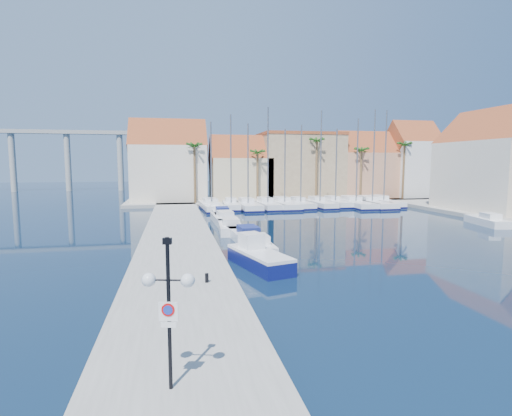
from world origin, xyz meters
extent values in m
plane|color=black|center=(0.00, 0.00, 0.00)|extent=(260.00, 260.00, 0.00)
cube|color=gray|center=(-9.00, 13.50, 0.25)|extent=(6.00, 77.00, 0.50)
cube|color=gray|center=(10.00, 48.00, 0.25)|extent=(54.00, 16.00, 0.50)
cylinder|color=black|center=(-9.40, -10.36, 2.63)|extent=(0.11, 0.11, 4.26)
cylinder|color=black|center=(-9.66, -10.29, 3.59)|extent=(0.53, 0.19, 0.05)
cylinder|color=black|center=(-9.14, -10.43, 3.59)|extent=(0.53, 0.19, 0.05)
sphere|color=white|center=(-9.91, -10.22, 3.59)|extent=(0.38, 0.38, 0.38)
sphere|color=white|center=(-8.88, -10.50, 3.59)|extent=(0.38, 0.38, 0.38)
cube|color=black|center=(-9.40, -10.36, 4.66)|extent=(0.26, 0.18, 0.17)
cube|color=white|center=(-9.41, -10.42, 2.74)|extent=(0.52, 0.17, 0.53)
cylinder|color=red|center=(-9.42, -10.45, 2.79)|extent=(0.35, 0.11, 0.36)
cylinder|color=#1933A5|center=(-9.42, -10.46, 2.79)|extent=(0.25, 0.08, 0.26)
cube|color=white|center=(-9.41, -10.42, 2.36)|extent=(0.42, 0.14, 0.15)
cylinder|color=black|center=(-7.62, -0.64, 0.74)|extent=(0.19, 0.19, 0.48)
cube|color=#0E1455|center=(-3.91, 3.52, 0.44)|extent=(3.45, 6.23, 0.89)
cube|color=white|center=(-3.91, 3.52, 0.99)|extent=(3.45, 6.23, 0.20)
cube|color=white|center=(-4.22, 4.66, 1.53)|extent=(1.65, 1.86, 1.09)
cube|color=white|center=(-3.06, 8.22, 0.40)|extent=(1.85, 5.75, 0.80)
cube|color=white|center=(-3.06, 7.65, 1.10)|extent=(1.29, 2.01, 0.60)
cube|color=white|center=(-3.15, 12.50, 0.40)|extent=(2.63, 6.99, 0.80)
cube|color=navy|center=(-3.10, 11.82, 1.10)|extent=(1.69, 2.50, 0.60)
cube|color=white|center=(-3.89, 17.57, 0.40)|extent=(2.57, 6.82, 0.80)
cube|color=white|center=(-3.93, 16.90, 1.10)|extent=(1.65, 2.43, 0.60)
cube|color=white|center=(-3.72, 23.44, 0.40)|extent=(2.48, 7.35, 0.80)
cube|color=white|center=(-3.71, 22.71, 1.10)|extent=(1.69, 2.59, 0.60)
cube|color=white|center=(-3.51, 27.47, 0.40)|extent=(2.25, 6.54, 0.80)
cube|color=navy|center=(-3.53, 26.82, 1.10)|extent=(1.51, 2.31, 0.60)
cube|color=white|center=(-3.78, 33.96, 0.40)|extent=(1.66, 5.10, 0.80)
cube|color=white|center=(-3.78, 33.45, 1.10)|extent=(1.15, 1.79, 0.60)
cube|color=white|center=(24.00, 15.87, 0.40)|extent=(2.97, 6.16, 0.80)
cube|color=white|center=(23.89, 15.29, 1.10)|extent=(1.69, 2.28, 0.60)
cube|color=white|center=(-4.03, 36.11, 0.50)|extent=(3.24, 10.52, 1.00)
cube|color=#0C0F40|center=(-4.03, 36.11, 0.18)|extent=(3.30, 10.59, 0.28)
cube|color=white|center=(-4.08, 37.15, 1.30)|extent=(2.05, 3.21, 0.60)
cylinder|color=slate|center=(-4.00, 35.59, 6.72)|extent=(0.20, 0.20, 11.44)
cube|color=white|center=(-1.09, 36.57, 0.50)|extent=(2.81, 8.61, 1.00)
cube|color=#0C0F40|center=(-1.09, 36.57, 0.18)|extent=(2.87, 8.67, 0.28)
cube|color=white|center=(-1.02, 37.41, 1.30)|extent=(1.72, 2.65, 0.60)
cylinder|color=slate|center=(-1.12, 36.14, 7.28)|extent=(0.20, 0.20, 12.57)
cube|color=white|center=(1.22, 35.85, 0.50)|extent=(2.79, 10.23, 1.00)
cube|color=#0C0F40|center=(1.22, 35.85, 0.18)|extent=(2.85, 10.29, 0.28)
cube|color=white|center=(1.21, 36.87, 1.30)|extent=(1.90, 3.08, 0.60)
cylinder|color=slate|center=(1.23, 35.34, 6.64)|extent=(0.20, 0.20, 11.27)
cube|color=white|center=(4.18, 36.04, 0.50)|extent=(3.03, 10.05, 1.00)
cube|color=#0C0F40|center=(4.18, 36.04, 0.18)|extent=(3.10, 10.12, 0.28)
cube|color=white|center=(4.13, 37.04, 1.30)|extent=(1.94, 3.06, 0.60)
cylinder|color=slate|center=(4.20, 35.55, 7.83)|extent=(0.20, 0.20, 13.67)
cube|color=white|center=(6.83, 36.32, 0.50)|extent=(2.80, 10.61, 1.00)
cube|color=#0C0F40|center=(6.83, 36.32, 0.18)|extent=(2.86, 10.67, 0.28)
cube|color=white|center=(6.84, 37.38, 1.30)|extent=(1.94, 3.19, 0.60)
cylinder|color=slate|center=(6.83, 35.79, 6.34)|extent=(0.20, 0.20, 10.67)
cube|color=white|center=(9.24, 36.02, 0.50)|extent=(2.56, 8.44, 1.00)
cube|color=#0C0F40|center=(9.24, 36.02, 0.18)|extent=(2.62, 8.50, 0.28)
cube|color=white|center=(9.20, 36.85, 1.30)|extent=(1.63, 2.57, 0.60)
cylinder|color=slate|center=(9.26, 35.60, 6.63)|extent=(0.20, 0.20, 11.26)
cube|color=white|center=(12.29, 36.09, 0.50)|extent=(2.85, 9.29, 1.00)
cube|color=#0C0F40|center=(12.29, 36.09, 0.18)|extent=(2.92, 9.35, 0.28)
cube|color=white|center=(12.24, 37.00, 1.30)|extent=(1.81, 2.83, 0.60)
cylinder|color=slate|center=(12.32, 35.63, 7.71)|extent=(0.20, 0.20, 13.41)
cube|color=white|center=(14.99, 36.56, 0.50)|extent=(2.66, 8.51, 1.00)
cube|color=#0C0F40|center=(14.99, 36.56, 0.18)|extent=(2.73, 8.57, 0.28)
cube|color=white|center=(14.94, 37.40, 1.30)|extent=(1.67, 2.60, 0.60)
cylinder|color=slate|center=(15.01, 36.14, 6.43)|extent=(0.20, 0.20, 10.85)
cube|color=white|center=(17.88, 35.58, 0.50)|extent=(3.36, 11.75, 1.00)
cube|color=#0C0F40|center=(17.88, 35.58, 0.18)|extent=(3.42, 11.81, 0.28)
cube|color=white|center=(17.91, 36.75, 1.30)|extent=(2.22, 3.56, 0.60)
cylinder|color=slate|center=(17.86, 35.00, 7.15)|extent=(0.20, 0.20, 12.29)
cube|color=white|center=(20.35, 35.20, 0.50)|extent=(3.18, 11.61, 1.00)
cube|color=#0C0F40|center=(20.35, 35.20, 0.18)|extent=(3.24, 11.67, 0.28)
cube|color=white|center=(20.33, 36.35, 1.30)|extent=(2.16, 3.50, 0.60)
cylinder|color=slate|center=(20.35, 34.62, 7.82)|extent=(0.20, 0.20, 13.64)
cube|color=white|center=(22.85, 36.16, 0.50)|extent=(2.65, 9.98, 1.00)
cube|color=#0C0F40|center=(22.85, 36.16, 0.18)|extent=(2.71, 10.04, 0.28)
cube|color=white|center=(22.85, 37.16, 1.30)|extent=(1.83, 3.00, 0.60)
cylinder|color=slate|center=(22.85, 35.67, 7.86)|extent=(0.20, 0.20, 13.71)
cube|color=beige|center=(-10.00, 47.00, 5.00)|extent=(12.00, 9.00, 9.00)
cube|color=brown|center=(-10.00, 47.00, 9.50)|extent=(12.30, 9.00, 9.00)
cube|color=beige|center=(2.00, 47.00, 4.00)|extent=(10.00, 8.00, 7.00)
cube|color=brown|center=(2.00, 47.00, 7.50)|extent=(10.30, 8.00, 8.00)
cube|color=#997E5E|center=(13.00, 48.00, 6.00)|extent=(14.00, 10.00, 11.00)
cube|color=brown|center=(13.00, 48.00, 11.75)|extent=(14.20, 10.20, 0.50)
cube|color=tan|center=(25.00, 47.00, 4.50)|extent=(10.00, 8.00, 8.00)
cube|color=brown|center=(25.00, 47.00, 8.50)|extent=(10.30, 8.00, 8.00)
cube|color=white|center=(34.00, 46.00, 5.50)|extent=(8.00, 8.00, 10.00)
cube|color=brown|center=(34.00, 46.00, 10.50)|extent=(8.30, 8.00, 8.00)
cube|color=beige|center=(32.00, 24.00, 5.00)|extent=(9.00, 14.00, 9.00)
cube|color=brown|center=(32.00, 24.00, 9.50)|extent=(9.00, 14.30, 9.00)
cylinder|color=brown|center=(-6.00, 42.00, 5.00)|extent=(0.36, 0.36, 9.00)
sphere|color=#205117|center=(-6.00, 42.00, 9.35)|extent=(2.60, 2.60, 2.60)
cylinder|color=brown|center=(4.00, 42.00, 4.50)|extent=(0.36, 0.36, 8.00)
sphere|color=#205117|center=(4.00, 42.00, 8.35)|extent=(2.60, 2.60, 2.60)
cylinder|color=brown|center=(14.00, 42.00, 5.50)|extent=(0.36, 0.36, 10.00)
sphere|color=#205117|center=(14.00, 42.00, 10.35)|extent=(2.60, 2.60, 2.60)
cylinder|color=brown|center=(22.00, 42.00, 4.75)|extent=(0.36, 0.36, 8.50)
sphere|color=#205117|center=(22.00, 42.00, 8.85)|extent=(2.60, 2.60, 2.60)
cylinder|color=brown|center=(30.00, 42.00, 5.25)|extent=(0.36, 0.36, 9.50)
sphere|color=#205117|center=(30.00, 42.00, 9.85)|extent=(2.60, 2.60, 2.60)
cube|color=#9E9E99|center=(-38.00, 82.00, 14.00)|extent=(48.00, 2.20, 0.90)
cylinder|color=#9E9E99|center=(-46.00, 82.00, 7.00)|extent=(1.40, 1.40, 14.00)
cylinder|color=#9E9E99|center=(-34.00, 82.00, 7.00)|extent=(1.40, 1.40, 14.00)
cylinder|color=#9E9E99|center=(-22.00, 82.00, 7.00)|extent=(1.40, 1.40, 14.00)
camera|label=1|loc=(-9.18, -21.05, 6.72)|focal=28.00mm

